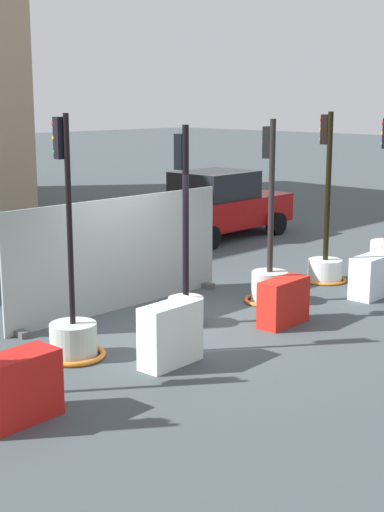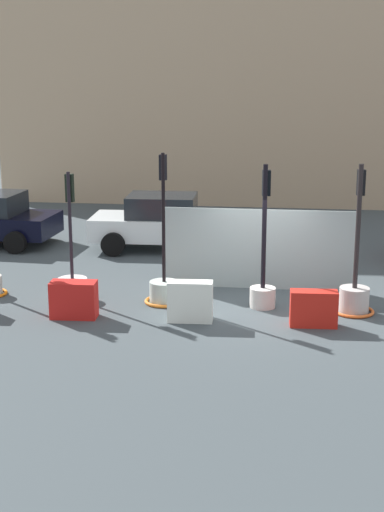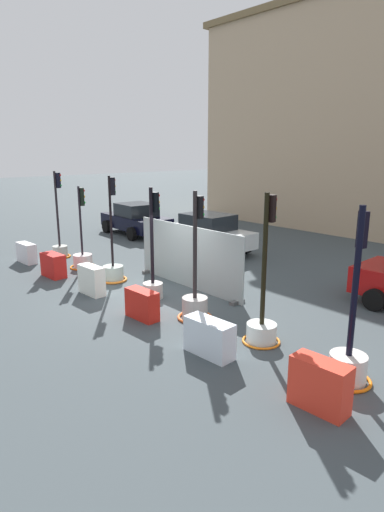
% 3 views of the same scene
% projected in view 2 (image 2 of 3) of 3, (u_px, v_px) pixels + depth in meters
% --- Properties ---
extents(ground_plane, '(120.00, 120.00, 0.00)m').
position_uv_depth(ground_plane, '(257.00, 305.00, 17.40)').
color(ground_plane, '#3E474B').
extents(traffic_light_1, '(0.97, 0.97, 3.03)m').
position_uv_depth(traffic_light_1, '(72.00, 281.00, 17.79)').
color(traffic_light_1, silver).
rests_on(traffic_light_1, ground_plane).
extents(traffic_light_2, '(0.92, 0.92, 3.49)m').
position_uv_depth(traffic_light_2, '(164.00, 284.00, 17.48)').
color(traffic_light_2, '#ABB9B0').
rests_on(traffic_light_2, ground_plane).
extents(traffic_light_3, '(0.59, 0.59, 3.28)m').
position_uv_depth(traffic_light_3, '(263.00, 277.00, 17.11)').
color(traffic_light_3, beige).
rests_on(traffic_light_3, ground_plane).
extents(traffic_light_4, '(0.92, 0.92, 3.34)m').
position_uv_depth(traffic_light_4, '(355.00, 291.00, 16.76)').
color(traffic_light_4, '#B3AAA5').
rests_on(traffic_light_4, ground_plane).
extents(construction_barrier_1, '(1.03, 0.53, 0.82)m').
position_uv_depth(construction_barrier_1, '(74.00, 300.00, 16.45)').
color(construction_barrier_1, red).
rests_on(construction_barrier_1, ground_plane).
extents(construction_barrier_2, '(0.99, 0.44, 0.89)m').
position_uv_depth(construction_barrier_2, '(190.00, 301.00, 16.20)').
color(construction_barrier_2, white).
rests_on(construction_barrier_2, ground_plane).
extents(construction_barrier_3, '(1.01, 0.44, 0.78)m').
position_uv_depth(construction_barrier_3, '(314.00, 309.00, 15.91)').
color(construction_barrier_3, red).
rests_on(construction_barrier_3, ground_plane).
extents(car_white_van, '(4.20, 2.31, 1.66)m').
position_uv_depth(car_white_van, '(161.00, 222.00, 22.54)').
color(car_white_van, silver).
rests_on(car_white_van, ground_plane).
extents(building_main_facade, '(17.53, 9.07, 11.84)m').
position_uv_depth(building_main_facade, '(219.00, 53.00, 32.54)').
color(building_main_facade, tan).
rests_on(building_main_facade, ground_plane).
extents(site_fence_panel, '(4.78, 0.50, 2.00)m').
position_uv_depth(site_fence_panel, '(260.00, 251.00, 18.50)').
color(site_fence_panel, '#93A1A1').
rests_on(site_fence_panel, ground_plane).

